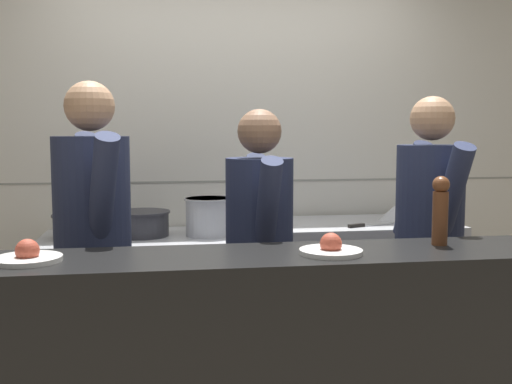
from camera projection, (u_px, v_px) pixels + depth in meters
wall_back_tiled at (235, 158)px, 3.94m from camera, size 8.00×0.06×2.60m
oven_range at (143, 308)px, 3.54m from camera, size 1.17×0.71×0.86m
prep_counter at (348, 295)px, 3.73m from camera, size 1.27×0.65×0.92m
pass_counter at (307, 383)px, 2.30m from camera, size 3.17×0.45×1.02m
stock_pot at (77, 226)px, 3.43m from camera, size 0.28×0.28×0.14m
sauce_pot at (142, 223)px, 3.52m from camera, size 0.33×0.33×0.15m
braising_pot at (209, 216)px, 3.53m from camera, size 0.29×0.29×0.22m
mixing_bowl_steel at (395, 213)px, 3.78m from camera, size 0.20×0.20×0.09m
chefs_knife at (370, 225)px, 3.54m from camera, size 0.37×0.17×0.02m
plated_dish_main at (28, 256)px, 2.09m from camera, size 0.24×0.24×0.08m
plated_dish_appetiser at (331, 249)px, 2.22m from camera, size 0.24×0.24×0.08m
pepper_mill at (440, 209)px, 2.39m from camera, size 0.07×0.07×0.28m
chef_head_cook at (93, 247)px, 2.73m from camera, size 0.44×0.73×1.70m
chef_sous at (259, 256)px, 2.86m from camera, size 0.33×0.69×1.58m
chef_line at (429, 243)px, 3.00m from camera, size 0.35×0.72×1.65m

